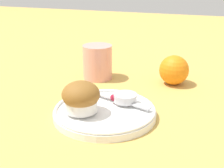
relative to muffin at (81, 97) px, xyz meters
The scene contains 8 objects.
ground_plane 0.07m from the muffin, 34.65° to the left, with size 3.00×3.00×0.00m, color tan.
plate 0.06m from the muffin, 36.26° to the left, with size 0.21×0.21×0.02m.
muffin is the anchor object (origin of this frame).
cream_ramekin 0.10m from the muffin, 45.22° to the left, with size 0.05×0.05×0.02m.
berry_pair 0.09m from the muffin, 49.99° to the left, with size 0.03×0.02×0.02m.
butter_knife 0.09m from the muffin, 53.48° to the left, with size 0.16×0.07×0.00m.
orange_fruit 0.30m from the muffin, 60.64° to the left, with size 0.08×0.08×0.08m.
juice_glass 0.25m from the muffin, 103.25° to the left, with size 0.08×0.08×0.09m.
Camera 1 is at (0.19, -0.54, 0.29)m, focal length 50.00 mm.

